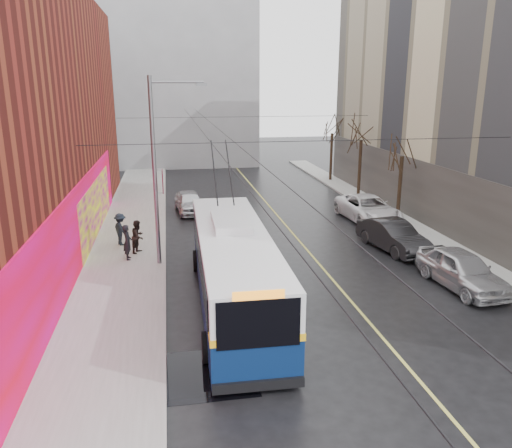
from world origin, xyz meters
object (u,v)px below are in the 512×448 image
at_px(streetlight_pole, 158,168).
at_px(tree_far, 332,125).
at_px(tree_near, 403,144).
at_px(following_car, 189,202).
at_px(parked_car_b, 393,236).
at_px(pedestrian_c, 121,229).
at_px(parked_car_c, 368,209).
at_px(pedestrian_b, 138,236).
at_px(tree_mid, 362,130).
at_px(pedestrian_a, 127,242).
at_px(parked_car_a, 462,270).
at_px(trolleybus, 234,267).

height_order(streetlight_pole, tree_far, streetlight_pole).
xyz_separation_m(tree_near, following_car, (-13.35, 4.48, -4.23)).
relative_size(parked_car_b, pedestrian_c, 2.75).
bearing_deg(parked_car_c, pedestrian_c, -172.60).
bearing_deg(pedestrian_b, tree_near, -51.31).
distance_m(parked_car_c, following_car, 12.14).
distance_m(tree_mid, parked_car_c, 8.38).
bearing_deg(parked_car_c, pedestrian_a, -163.42).
bearing_deg(following_car, pedestrian_c, -124.87).
height_order(tree_mid, pedestrian_b, tree_mid).
distance_m(parked_car_b, pedestrian_b, 13.47).
bearing_deg(tree_far, pedestrian_a, -131.29).
relative_size(tree_near, parked_car_a, 1.31).
bearing_deg(trolleybus, following_car, 94.98).
relative_size(parked_car_c, pedestrian_c, 3.35).
distance_m(parked_car_c, pedestrian_a, 15.77).
height_order(parked_car_c, pedestrian_a, pedestrian_a).
height_order(tree_mid, parked_car_c, tree_mid).
height_order(trolleybus, parked_car_c, trolleybus).
height_order(trolleybus, pedestrian_c, trolleybus).
bearing_deg(streetlight_pole, tree_mid, 40.65).
height_order(tree_near, tree_far, tree_far).
height_order(tree_near, pedestrian_a, tree_near).
bearing_deg(pedestrian_c, tree_near, -111.48).
xyz_separation_m(trolleybus, pedestrian_b, (-4.08, 6.97, -0.64)).
relative_size(tree_mid, trolleybus, 0.53).
bearing_deg(tree_near, pedestrian_a, -162.93).
bearing_deg(tree_near, trolleybus, -137.76).
bearing_deg(parked_car_b, following_car, 125.64).
height_order(tree_near, trolleybus, tree_near).
height_order(parked_car_b, pedestrian_c, pedestrian_c).
bearing_deg(tree_mid, pedestrian_c, -150.79).
bearing_deg(streetlight_pole, pedestrian_b, 124.25).
xyz_separation_m(tree_far, pedestrian_a, (-16.83, -19.17, -4.10)).
relative_size(streetlight_pole, tree_mid, 1.35).
bearing_deg(trolleybus, pedestrian_b, 121.47).
bearing_deg(pedestrian_c, following_car, -59.58).
xyz_separation_m(tree_near, parked_car_b, (-2.98, -5.69, -4.18)).
xyz_separation_m(tree_near, tree_far, (0.00, 14.00, 0.17)).
relative_size(tree_near, trolleybus, 0.51).
height_order(streetlight_pole, parked_car_a, streetlight_pole).
distance_m(pedestrian_a, pedestrian_b, 1.08).
height_order(pedestrian_a, pedestrian_b, pedestrian_a).
relative_size(trolleybus, parked_car_b, 2.62).
height_order(tree_near, pedestrian_c, tree_near).
bearing_deg(parked_car_a, pedestrian_b, 149.43).
bearing_deg(pedestrian_b, tree_mid, -31.31).
relative_size(parked_car_b, parked_car_c, 0.82).
distance_m(tree_near, parked_car_a, 12.02).
bearing_deg(pedestrian_b, streetlight_pole, -121.41).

